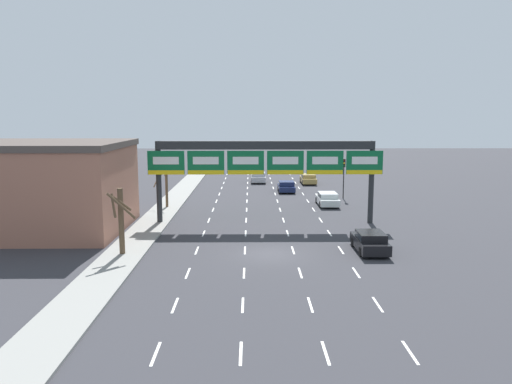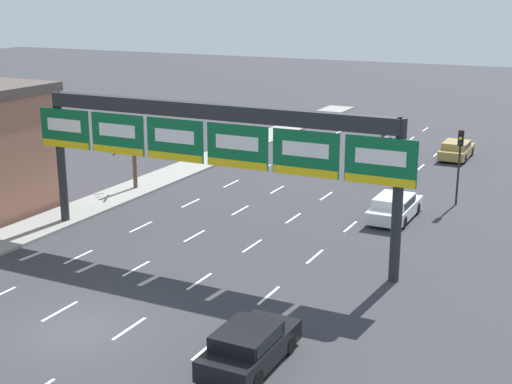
{
  "view_description": "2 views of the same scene",
  "coord_description": "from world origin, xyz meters",
  "px_view_note": "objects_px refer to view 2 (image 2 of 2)",
  "views": [
    {
      "loc": [
        -1.26,
        -32.18,
        9.12
      ],
      "look_at": [
        -0.83,
        6.92,
        3.15
      ],
      "focal_mm": 35.0,
      "sensor_mm": 36.0,
      "label": 1
    },
    {
      "loc": [
        16.52,
        -18.29,
        11.85
      ],
      "look_at": [
        2.43,
        9.86,
        3.12
      ],
      "focal_mm": 50.0,
      "sensor_mm": 36.0,
      "label": 2
    }
  ],
  "objects_px": {
    "car_silver": "(374,138)",
    "car_gold": "(456,149)",
    "traffic_light_near_gantry": "(460,152)",
    "tree_bare_closest": "(133,154)",
    "car_navy": "(381,165)",
    "car_white": "(395,206)",
    "sign_gantry": "(208,133)",
    "car_black": "(249,345)"
  },
  "relations": [
    {
      "from": "car_silver",
      "to": "car_gold",
      "type": "bearing_deg",
      "value": -10.68
    },
    {
      "from": "car_navy",
      "to": "car_white",
      "type": "bearing_deg",
      "value": -68.99
    },
    {
      "from": "car_gold",
      "to": "car_navy",
      "type": "distance_m",
      "value": 8.24
    },
    {
      "from": "car_navy",
      "to": "tree_bare_closest",
      "type": "height_order",
      "value": "tree_bare_closest"
    },
    {
      "from": "car_silver",
      "to": "car_navy",
      "type": "xyz_separation_m",
      "value": [
        3.25,
        -8.73,
        -0.05
      ]
    },
    {
      "from": "car_navy",
      "to": "tree_bare_closest",
      "type": "distance_m",
      "value": 16.65
    },
    {
      "from": "sign_gantry",
      "to": "tree_bare_closest",
      "type": "distance_m",
      "value": 12.65
    },
    {
      "from": "car_navy",
      "to": "traffic_light_near_gantry",
      "type": "relative_size",
      "value": 0.9
    },
    {
      "from": "car_silver",
      "to": "car_black",
      "type": "distance_m",
      "value": 36.42
    },
    {
      "from": "car_white",
      "to": "tree_bare_closest",
      "type": "xyz_separation_m",
      "value": [
        -16.38,
        -1.24,
        1.52
      ]
    },
    {
      "from": "car_gold",
      "to": "car_navy",
      "type": "xyz_separation_m",
      "value": [
        -3.51,
        -7.45,
        -0.01
      ]
    },
    {
      "from": "car_navy",
      "to": "traffic_light_near_gantry",
      "type": "bearing_deg",
      "value": -39.16
    },
    {
      "from": "car_gold",
      "to": "car_silver",
      "type": "height_order",
      "value": "car_silver"
    },
    {
      "from": "traffic_light_near_gantry",
      "to": "tree_bare_closest",
      "type": "relative_size",
      "value": 1.03
    },
    {
      "from": "car_gold",
      "to": "car_black",
      "type": "xyz_separation_m",
      "value": [
        0.23,
        -34.47,
        0.03
      ]
    },
    {
      "from": "car_white",
      "to": "tree_bare_closest",
      "type": "distance_m",
      "value": 16.5
    },
    {
      "from": "car_silver",
      "to": "car_black",
      "type": "bearing_deg",
      "value": -78.93
    },
    {
      "from": "car_white",
      "to": "car_navy",
      "type": "bearing_deg",
      "value": 111.01
    },
    {
      "from": "car_navy",
      "to": "car_black",
      "type": "relative_size",
      "value": 0.93
    },
    {
      "from": "car_silver",
      "to": "traffic_light_near_gantry",
      "type": "xyz_separation_m",
      "value": [
        9.26,
        -13.62,
        2.4
      ]
    },
    {
      "from": "sign_gantry",
      "to": "car_silver",
      "type": "bearing_deg",
      "value": 90.36
    },
    {
      "from": "car_gold",
      "to": "tree_bare_closest",
      "type": "height_order",
      "value": "tree_bare_closest"
    },
    {
      "from": "car_gold",
      "to": "tree_bare_closest",
      "type": "relative_size",
      "value": 1.06
    },
    {
      "from": "car_black",
      "to": "car_silver",
      "type": "bearing_deg",
      "value": 101.07
    },
    {
      "from": "car_navy",
      "to": "sign_gantry",
      "type": "bearing_deg",
      "value": -99.83
    },
    {
      "from": "car_black",
      "to": "tree_bare_closest",
      "type": "relative_size",
      "value": 0.99
    },
    {
      "from": "tree_bare_closest",
      "to": "car_navy",
      "type": "bearing_deg",
      "value": 39.36
    },
    {
      "from": "car_black",
      "to": "sign_gantry",
      "type": "bearing_deg",
      "value": 126.61
    },
    {
      "from": "car_black",
      "to": "traffic_light_near_gantry",
      "type": "relative_size",
      "value": 0.97
    },
    {
      "from": "car_gold",
      "to": "sign_gantry",
      "type": "bearing_deg",
      "value": -104.64
    },
    {
      "from": "car_black",
      "to": "car_white",
      "type": "bearing_deg",
      "value": 90.58
    },
    {
      "from": "car_gold",
      "to": "tree_bare_closest",
      "type": "distance_m",
      "value": 24.33
    },
    {
      "from": "sign_gantry",
      "to": "car_gold",
      "type": "xyz_separation_m",
      "value": [
        6.6,
        25.28,
        -4.96
      ]
    },
    {
      "from": "car_white",
      "to": "tree_bare_closest",
      "type": "bearing_deg",
      "value": -175.69
    },
    {
      "from": "sign_gantry",
      "to": "car_black",
      "type": "relative_size",
      "value": 4.62
    },
    {
      "from": "car_gold",
      "to": "car_black",
      "type": "height_order",
      "value": "car_black"
    },
    {
      "from": "car_gold",
      "to": "traffic_light_near_gantry",
      "type": "bearing_deg",
      "value": -78.57
    },
    {
      "from": "car_white",
      "to": "traffic_light_near_gantry",
      "type": "height_order",
      "value": "traffic_light_near_gantry"
    },
    {
      "from": "traffic_light_near_gantry",
      "to": "tree_bare_closest",
      "type": "xyz_separation_m",
      "value": [
        -18.83,
        -5.62,
        -0.91
      ]
    },
    {
      "from": "car_gold",
      "to": "car_white",
      "type": "bearing_deg",
      "value": -89.83
    },
    {
      "from": "car_gold",
      "to": "tree_bare_closest",
      "type": "xyz_separation_m",
      "value": [
        -16.33,
        -17.97,
        1.53
      ]
    },
    {
      "from": "traffic_light_near_gantry",
      "to": "tree_bare_closest",
      "type": "height_order",
      "value": "tree_bare_closest"
    }
  ]
}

